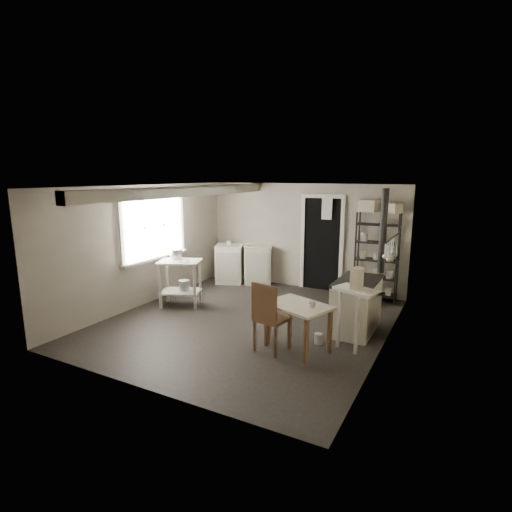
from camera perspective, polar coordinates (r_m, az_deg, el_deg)
The scene contains 31 objects.
floor at distance 6.97m, azimuth -1.17°, elevation -9.34°, with size 5.00×5.00×0.00m, color black.
ceiling at distance 6.52m, azimuth -1.26°, elevation 9.92°, with size 5.00×5.00×0.00m, color silver.
wall_back at distance 8.88m, azimuth 6.70°, elevation 2.83°, with size 4.50×0.02×2.30m, color #A19889.
wall_front at distance 4.70m, azimuth -16.36°, elevation -5.45°, with size 4.50×0.02×2.30m, color #A19889.
wall_left at distance 7.97m, azimuth -15.47°, elevation 1.49°, with size 0.02×5.00×2.30m, color #A19889.
wall_right at distance 5.91m, azimuth 18.20°, elevation -2.09°, with size 0.02×5.00×2.30m, color #A19889.
window at distance 8.05m, azimuth -14.48°, elevation 4.16°, with size 0.12×1.76×1.28m, color beige, non-canonical shape.
doorway at distance 8.72m, azimuth 9.35°, elevation 1.60°, with size 0.96×0.10×2.08m, color beige, non-canonical shape.
ceiling_beam at distance 7.18m, azimuth -9.74°, elevation 9.11°, with size 0.18×5.00×0.18m, color beige, non-canonical shape.
wallpaper_panel at distance 5.91m, azimuth 18.11°, elevation -2.08°, with size 0.01×5.00×2.30m, color beige, non-canonical shape.
utensil_rail at distance 6.43m, azimuth 18.84°, elevation 2.57°, with size 0.06×1.20×0.44m, color silver, non-canonical shape.
prep_table at distance 7.81m, azimuth -10.72°, elevation -4.13°, with size 0.77×0.55×0.88m, color beige, non-canonical shape.
stockpot at distance 7.87m, azimuth -11.36°, elevation 0.00°, with size 0.24×0.24×0.26m, color silver.
saucepan at distance 7.56m, azimuth -10.18°, elevation -1.11°, with size 0.19×0.19×0.11m, color silver.
bucket at distance 7.80m, azimuth -10.20°, elevation -4.25°, with size 0.21×0.21×0.23m, color silver.
base_cabinets at distance 9.28m, azimuth -1.75°, elevation -1.05°, with size 1.35×0.58×0.89m, color beige, non-canonical shape.
mixing_bowl at distance 9.05m, azimuth -1.38°, elevation 1.81°, with size 0.28×0.28×0.07m, color silver.
counter_cup at distance 9.29m, azimuth -3.92°, elevation 2.11°, with size 0.12×0.12×0.09m, color silver.
shelf_rack at distance 8.27m, azimuth 16.89°, elevation 0.36°, with size 0.84×0.32×1.76m, color black, non-canonical shape.
shelf_jar at distance 8.22m, azimuth 15.18°, elevation 3.33°, with size 0.09×0.09×0.19m, color silver.
storage_box_a at distance 8.25m, azimuth 15.93°, elevation 7.81°, with size 0.34×0.30×0.23m, color beige.
storage_box_b at distance 8.10m, azimuth 18.97°, elevation 7.43°, with size 0.29×0.27×0.19m, color beige.
stove at distance 6.63m, azimuth 14.14°, elevation -6.77°, with size 0.60×1.08×0.85m, color beige, non-canonical shape.
stovepipe at distance 6.77m, azimuth 17.71°, elevation 3.41°, with size 0.11×0.11×1.48m, color black, non-canonical shape.
side_ledge at distance 5.82m, azimuth 14.00°, elevation -9.50°, with size 0.62×0.33×0.95m, color beige, non-canonical shape.
oats_box at distance 5.65m, azimuth 14.16°, elevation -3.94°, with size 0.12×0.19×0.29m, color beige.
work_table at distance 5.83m, azimuth 5.94°, elevation -9.69°, with size 0.90×0.63×0.68m, color beige, non-canonical shape.
table_cup at distance 5.57m, azimuth 8.06°, elevation -6.11°, with size 0.10×0.10×0.09m, color silver.
chair at distance 5.75m, azimuth 2.35°, elevation -8.82°, with size 0.42×0.44×1.02m, color brown, non-canonical shape.
flour_sack at distance 8.07m, azimuth 14.28°, elevation -4.98°, with size 0.41×0.35×0.50m, color beige.
floor_crock at distance 6.17m, azimuth 8.92°, elevation -11.61°, with size 0.12×0.12×0.16m, color silver.
Camera 1 is at (3.19, -5.68, 2.49)m, focal length 28.00 mm.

